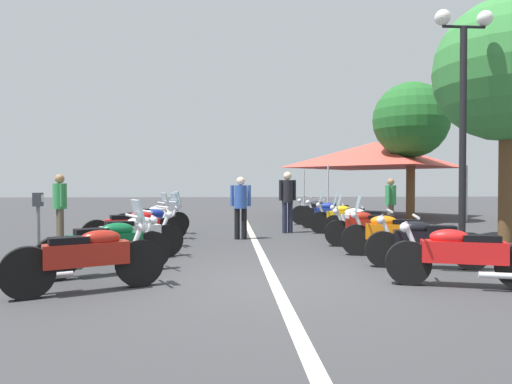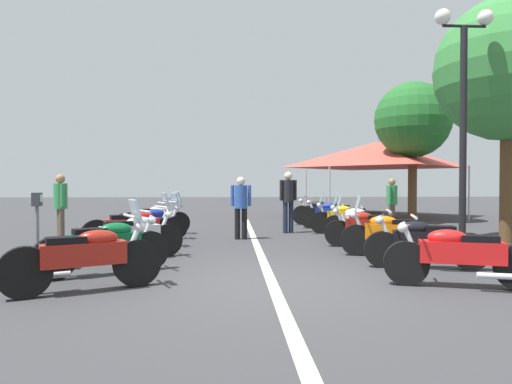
{
  "view_description": "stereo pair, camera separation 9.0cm",
  "coord_description": "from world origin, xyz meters",
  "px_view_note": "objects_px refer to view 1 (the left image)",
  "views": [
    {
      "loc": [
        -6.46,
        0.67,
        1.45
      ],
      "look_at": [
        4.3,
        0.0,
        1.23
      ],
      "focal_mm": 31.78,
      "sensor_mm": 36.0,
      "label": 1
    },
    {
      "loc": [
        -6.46,
        0.58,
        1.45
      ],
      "look_at": [
        4.3,
        0.0,
        1.23
      ],
      "focal_mm": 31.78,
      "sensor_mm": 36.0,
      "label": 2
    }
  ],
  "objects_px": {
    "motorcycle_left_row_3": "(134,227)",
    "bystander_1": "(287,197)",
    "motorcycle_left_row_1": "(107,246)",
    "motorcycle_right_row_5": "(347,218)",
    "motorcycle_right_row_4": "(361,221)",
    "motorcycle_left_row_0": "(89,257)",
    "street_lamp_twin_globe": "(463,88)",
    "roadside_tree_0": "(411,121)",
    "bystander_2": "(241,203)",
    "roadside_tree_1": "(507,71)",
    "traffic_cone_0": "(76,242)",
    "bystander_0": "(391,200)",
    "motorcycle_right_row_2": "(391,233)",
    "motorcycle_right_row_3": "(367,227)",
    "motorcycle_right_row_1": "(425,242)",
    "event_tent": "(375,155)",
    "motorcycle_right_row_6": "(333,214)",
    "motorcycle_right_row_0": "(461,255)",
    "motorcycle_left_row_4": "(148,223)",
    "motorcycle_left_row_2": "(132,236)",
    "motorcycle_left_row_5": "(153,219)",
    "parking_meter": "(38,217)",
    "motorcycle_right_row_7": "(321,212)",
    "bystander_3": "(60,203)"
  },
  "relations": [
    {
      "from": "motorcycle_right_row_5",
      "to": "parking_meter",
      "type": "bearing_deg",
      "value": 51.87
    },
    {
      "from": "motorcycle_right_row_4",
      "to": "motorcycle_left_row_0",
      "type": "bearing_deg",
      "value": 60.5
    },
    {
      "from": "motorcycle_left_row_4",
      "to": "event_tent",
      "type": "height_order",
      "value": "event_tent"
    },
    {
      "from": "motorcycle_left_row_4",
      "to": "traffic_cone_0",
      "type": "relative_size",
      "value": 3.11
    },
    {
      "from": "motorcycle_right_row_5",
      "to": "bystander_2",
      "type": "xyz_separation_m",
      "value": [
        -1.02,
        3.03,
        0.47
      ]
    },
    {
      "from": "street_lamp_twin_globe",
      "to": "roadside_tree_0",
      "type": "relative_size",
      "value": 0.96
    },
    {
      "from": "street_lamp_twin_globe",
      "to": "traffic_cone_0",
      "type": "xyz_separation_m",
      "value": [
        -0.04,
        7.84,
        -3.12
      ]
    },
    {
      "from": "motorcycle_right_row_6",
      "to": "bystander_0",
      "type": "bearing_deg",
      "value": 179.7
    },
    {
      "from": "roadside_tree_0",
      "to": "bystander_3",
      "type": "bearing_deg",
      "value": 116.07
    },
    {
      "from": "motorcycle_right_row_0",
      "to": "parking_meter",
      "type": "relative_size",
      "value": 1.57
    },
    {
      "from": "event_tent",
      "to": "roadside_tree_1",
      "type": "bearing_deg",
      "value": -177.22
    },
    {
      "from": "motorcycle_right_row_5",
      "to": "traffic_cone_0",
      "type": "xyz_separation_m",
      "value": [
        -3.56,
        6.34,
        -0.17
      ]
    },
    {
      "from": "parking_meter",
      "to": "roadside_tree_0",
      "type": "bearing_deg",
      "value": 37.39
    },
    {
      "from": "motorcycle_left_row_0",
      "to": "bystander_3",
      "type": "relative_size",
      "value": 1.15
    },
    {
      "from": "motorcycle_right_row_4",
      "to": "roadside_tree_1",
      "type": "bearing_deg",
      "value": -179.42
    },
    {
      "from": "motorcycle_right_row_5",
      "to": "event_tent",
      "type": "distance_m",
      "value": 7.37
    },
    {
      "from": "street_lamp_twin_globe",
      "to": "bystander_1",
      "type": "distance_m",
      "value": 5.53
    },
    {
      "from": "traffic_cone_0",
      "to": "bystander_3",
      "type": "bearing_deg",
      "value": 26.54
    },
    {
      "from": "roadside_tree_1",
      "to": "event_tent",
      "type": "relative_size",
      "value": 1.01
    },
    {
      "from": "motorcycle_left_row_1",
      "to": "bystander_2",
      "type": "height_order",
      "value": "bystander_2"
    },
    {
      "from": "motorcycle_left_row_2",
      "to": "roadside_tree_1",
      "type": "xyz_separation_m",
      "value": [
        1.95,
        -8.51,
        3.69
      ]
    },
    {
      "from": "motorcycle_left_row_4",
      "to": "motorcycle_right_row_7",
      "type": "distance_m",
      "value": 6.48
    },
    {
      "from": "motorcycle_left_row_5",
      "to": "traffic_cone_0",
      "type": "xyz_separation_m",
      "value": [
        -3.56,
        0.91,
        -0.17
      ]
    },
    {
      "from": "motorcycle_right_row_2",
      "to": "bystander_2",
      "type": "xyz_separation_m",
      "value": [
        2.89,
        2.89,
        0.47
      ]
    },
    {
      "from": "motorcycle_right_row_0",
      "to": "motorcycle_right_row_4",
      "type": "distance_m",
      "value": 5.35
    },
    {
      "from": "motorcycle_left_row_0",
      "to": "motorcycle_right_row_6",
      "type": "xyz_separation_m",
      "value": [
        7.94,
        -5.13,
        -0.01
      ]
    },
    {
      "from": "traffic_cone_0",
      "to": "roadside_tree_1",
      "type": "xyz_separation_m",
      "value": [
        1.49,
        -9.69,
        3.86
      ]
    },
    {
      "from": "street_lamp_twin_globe",
      "to": "bystander_2",
      "type": "distance_m",
      "value": 5.74
    },
    {
      "from": "parking_meter",
      "to": "bystander_1",
      "type": "xyz_separation_m",
      "value": [
        5.45,
        -4.8,
        0.15
      ]
    },
    {
      "from": "motorcycle_left_row_1",
      "to": "street_lamp_twin_globe",
      "type": "relative_size",
      "value": 0.38
    },
    {
      "from": "motorcycle_right_row_5",
      "to": "motorcycle_right_row_6",
      "type": "bearing_deg",
      "value": -73.77
    },
    {
      "from": "motorcycle_left_row_5",
      "to": "motorcycle_right_row_1",
      "type": "bearing_deg",
      "value": -68.0
    },
    {
      "from": "motorcycle_right_row_4",
      "to": "motorcycle_right_row_3",
      "type": "bearing_deg",
      "value": 94.47
    },
    {
      "from": "motorcycle_right_row_4",
      "to": "motorcycle_right_row_6",
      "type": "height_order",
      "value": "motorcycle_right_row_4"
    },
    {
      "from": "motorcycle_left_row_2",
      "to": "motorcycle_left_row_4",
      "type": "bearing_deg",
      "value": 62.54
    },
    {
      "from": "motorcycle_left_row_2",
      "to": "motorcycle_right_row_5",
      "type": "relative_size",
      "value": 0.86
    },
    {
      "from": "motorcycle_left_row_3",
      "to": "motorcycle_right_row_1",
      "type": "relative_size",
      "value": 1.02
    },
    {
      "from": "motorcycle_left_row_3",
      "to": "bystander_1",
      "type": "distance_m",
      "value": 4.86
    },
    {
      "from": "motorcycle_left_row_1",
      "to": "motorcycle_right_row_5",
      "type": "relative_size",
      "value": 0.88
    },
    {
      "from": "motorcycle_right_row_3",
      "to": "street_lamp_twin_globe",
      "type": "xyz_separation_m",
      "value": [
        -0.92,
        -1.71,
        2.95
      ]
    },
    {
      "from": "motorcycle_right_row_2",
      "to": "motorcycle_right_row_6",
      "type": "height_order",
      "value": "motorcycle_right_row_2"
    },
    {
      "from": "bystander_0",
      "to": "motorcycle_left_row_0",
      "type": "bearing_deg",
      "value": -96.2
    },
    {
      "from": "motorcycle_right_row_1",
      "to": "motorcycle_right_row_3",
      "type": "height_order",
      "value": "motorcycle_right_row_3"
    },
    {
      "from": "event_tent",
      "to": "motorcycle_right_row_7",
      "type": "bearing_deg",
      "value": 140.16
    },
    {
      "from": "motorcycle_right_row_5",
      "to": "motorcycle_right_row_7",
      "type": "relative_size",
      "value": 1.05
    },
    {
      "from": "motorcycle_left_row_3",
      "to": "motorcycle_right_row_6",
      "type": "distance_m",
      "value": 6.7
    },
    {
      "from": "motorcycle_right_row_6",
      "to": "bystander_0",
      "type": "distance_m",
      "value": 1.8
    },
    {
      "from": "motorcycle_left_row_3",
      "to": "street_lamp_twin_globe",
      "type": "bearing_deg",
      "value": -30.96
    },
    {
      "from": "motorcycle_right_row_2",
      "to": "event_tent",
      "type": "xyz_separation_m",
      "value": [
        10.3,
        -3.08,
        2.19
      ]
    },
    {
      "from": "motorcycle_left_row_5",
      "to": "motorcycle_right_row_0",
      "type": "distance_m",
      "value": 8.43
    }
  ]
}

